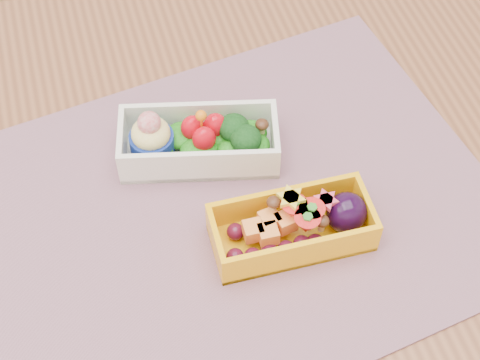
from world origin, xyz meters
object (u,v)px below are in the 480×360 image
object	(u,v)px
placemat	(234,209)
bento_yellow	(296,226)
bento_white	(198,141)
table	(283,263)

from	to	relation	value
placemat	bento_yellow	size ratio (longest dim) A/B	3.32
bento_white	placemat	bearing A→B (deg)	-63.77
table	placemat	bearing A→B (deg)	159.80
placemat	bento_yellow	distance (m)	0.07
placemat	bento_white	xyz separation A→B (m)	(-0.02, 0.08, 0.02)
table	bento_yellow	world-z (taller)	bento_yellow
placemat	bento_yellow	xyz separation A→B (m)	(0.05, -0.05, 0.02)
table	bento_yellow	distance (m)	0.13
placemat	bento_yellow	bearing A→B (deg)	-47.71
table	bento_white	world-z (taller)	bento_white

